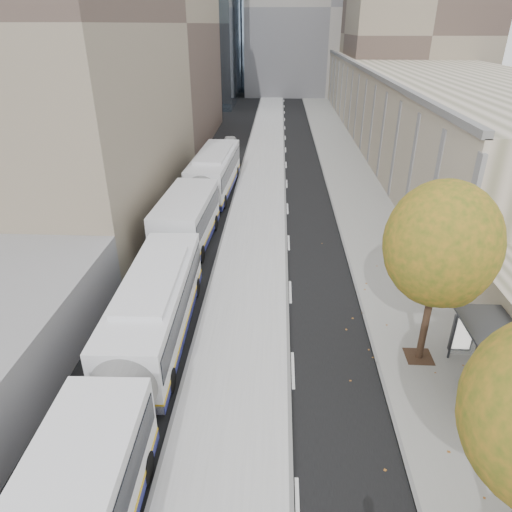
# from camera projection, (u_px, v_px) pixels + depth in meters

# --- Properties ---
(bus_platform) EXTENTS (4.25, 150.00, 0.15)m
(bus_platform) POSITION_uv_depth(u_px,v_px,m) (261.00, 186.00, 38.89)
(bus_platform) COLOR #B4B4B4
(bus_platform) RESTS_ON ground
(sidewalk) EXTENTS (4.75, 150.00, 0.08)m
(sidewalk) POSITION_uv_depth(u_px,v_px,m) (355.00, 188.00, 38.56)
(sidewalk) COLOR gray
(sidewalk) RESTS_ON ground
(building_tan) EXTENTS (18.00, 92.00, 8.00)m
(building_tan) POSITION_uv_depth(u_px,v_px,m) (411.00, 93.00, 62.05)
(building_tan) COLOR gray
(building_tan) RESTS_ON ground
(building_midrise) EXTENTS (24.00, 46.00, 25.00)m
(building_midrise) POSITION_uv_depth(u_px,v_px,m) (49.00, 23.00, 39.40)
(building_midrise) COLOR gray
(building_midrise) RESTS_ON ground
(building_far_block) EXTENTS (30.00, 18.00, 30.00)m
(building_far_block) POSITION_uv_depth(u_px,v_px,m) (326.00, 9.00, 85.94)
(building_far_block) COLOR gray
(building_far_block) RESTS_ON ground
(bus_shelter) EXTENTS (1.90, 4.40, 2.53)m
(bus_shelter) POSITION_uv_depth(u_px,v_px,m) (503.00, 349.00, 16.12)
(bus_shelter) COLOR #383A3F
(bus_shelter) RESTS_ON sidewalk
(tree_c) EXTENTS (4.20, 4.20, 7.28)m
(tree_c) POSITION_uv_depth(u_px,v_px,m) (441.00, 245.00, 16.64)
(tree_c) COLOR black
(tree_c) RESTS_ON sidewalk
(bus_near) EXTENTS (2.99, 17.50, 2.91)m
(bus_near) POSITION_uv_depth(u_px,v_px,m) (132.00, 368.00, 16.13)
(bus_near) COLOR silver
(bus_near) RESTS_ON ground
(bus_far) EXTENTS (3.55, 19.13, 3.17)m
(bus_far) POSITION_uv_depth(u_px,v_px,m) (205.00, 189.00, 33.19)
(bus_far) COLOR silver
(bus_far) RESTS_ON ground
(distant_car) EXTENTS (2.00, 4.19, 1.38)m
(distant_car) POSITION_uv_depth(u_px,v_px,m) (230.00, 143.00, 50.30)
(distant_car) COLOR white
(distant_car) RESTS_ON ground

